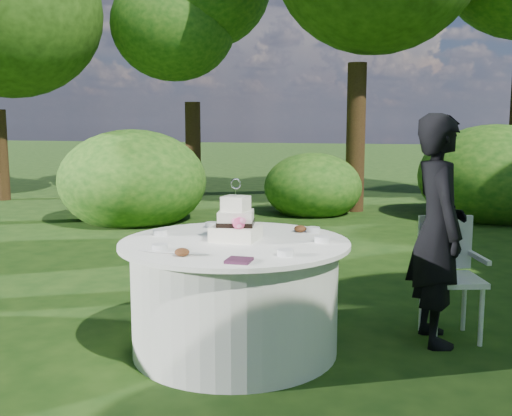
{
  "coord_description": "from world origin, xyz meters",
  "views": [
    {
      "loc": [
        1.16,
        -3.8,
        1.57
      ],
      "look_at": [
        0.15,
        0.0,
        1.0
      ],
      "focal_mm": 42.0,
      "sensor_mm": 36.0,
      "label": 1
    }
  ],
  "objects_px": {
    "table": "(235,295)",
    "cake": "(236,223)",
    "chair": "(449,267)",
    "napkins": "(239,260)",
    "guest": "(438,230)"
  },
  "relations": [
    {
      "from": "guest",
      "to": "cake",
      "type": "relative_size",
      "value": 3.86
    },
    {
      "from": "table",
      "to": "cake",
      "type": "xyz_separation_m",
      "value": [
        -0.0,
        0.04,
        0.5
      ]
    },
    {
      "from": "guest",
      "to": "chair",
      "type": "relative_size",
      "value": 1.85
    },
    {
      "from": "table",
      "to": "chair",
      "type": "height_order",
      "value": "chair"
    },
    {
      "from": "napkins",
      "to": "table",
      "type": "relative_size",
      "value": 0.09
    },
    {
      "from": "napkins",
      "to": "guest",
      "type": "bearing_deg",
      "value": 44.62
    },
    {
      "from": "table",
      "to": "napkins",
      "type": "bearing_deg",
      "value": -70.69
    },
    {
      "from": "table",
      "to": "cake",
      "type": "relative_size",
      "value": 3.7
    },
    {
      "from": "guest",
      "to": "cake",
      "type": "xyz_separation_m",
      "value": [
        -1.34,
        -0.49,
        0.07
      ]
    },
    {
      "from": "napkins",
      "to": "chair",
      "type": "bearing_deg",
      "value": 46.11
    },
    {
      "from": "table",
      "to": "cake",
      "type": "height_order",
      "value": "cake"
    },
    {
      "from": "napkins",
      "to": "chair",
      "type": "xyz_separation_m",
      "value": [
        1.22,
        1.27,
        -0.26
      ]
    },
    {
      "from": "napkins",
      "to": "table",
      "type": "bearing_deg",
      "value": 109.31
    },
    {
      "from": "napkins",
      "to": "guest",
      "type": "relative_size",
      "value": 0.09
    },
    {
      "from": "table",
      "to": "cake",
      "type": "bearing_deg",
      "value": 91.59
    }
  ]
}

